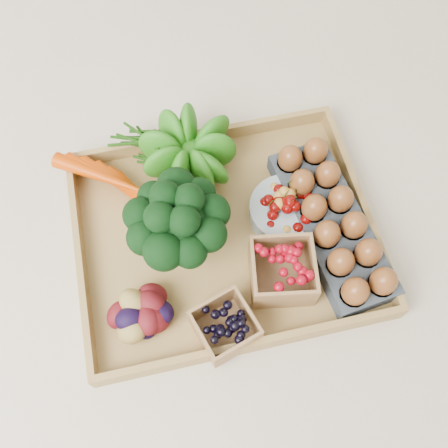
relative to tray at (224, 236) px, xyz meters
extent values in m
plane|color=beige|center=(0.00, 0.00, -0.01)|extent=(4.00, 4.00, 0.00)
cube|color=#A17E43|center=(0.00, 0.00, 0.00)|extent=(0.55, 0.45, 0.01)
sphere|color=#1F570D|center=(-0.04, 0.16, 0.07)|extent=(0.13, 0.13, 0.13)
cylinder|color=#8C9EA5|center=(0.13, 0.01, 0.03)|extent=(0.14, 0.14, 0.04)
cube|color=#373E46|center=(0.20, -0.03, 0.03)|extent=(0.16, 0.35, 0.04)
cube|color=black|center=(-0.04, -0.18, 0.04)|extent=(0.12, 0.12, 0.06)
cube|color=maroon|center=(0.08, -0.11, 0.05)|extent=(0.13, 0.13, 0.08)
camera|label=1|loc=(-0.09, -0.39, 0.87)|focal=40.00mm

